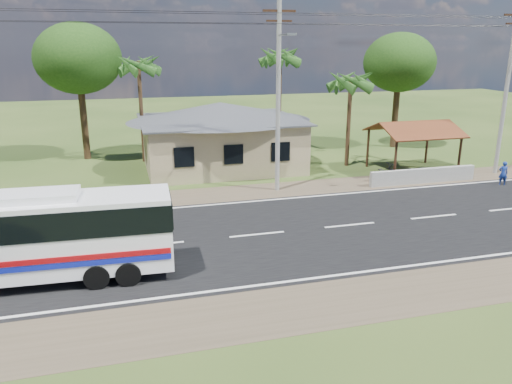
# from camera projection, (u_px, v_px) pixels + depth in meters

# --- Properties ---
(ground) EXTENTS (120.00, 120.00, 0.00)m
(ground) POSITION_uv_depth(u_px,v_px,m) (257.00, 235.00, 22.17)
(ground) COLOR #294117
(ground) RESTS_ON ground
(road) EXTENTS (120.00, 16.00, 0.03)m
(road) POSITION_uv_depth(u_px,v_px,m) (257.00, 235.00, 22.16)
(road) COLOR black
(road) RESTS_ON ground
(house) EXTENTS (12.40, 10.00, 5.00)m
(house) POSITION_uv_depth(u_px,v_px,m) (220.00, 128.00, 33.67)
(house) COLOR tan
(house) RESTS_ON ground
(waiting_shed) EXTENTS (5.20, 4.48, 3.35)m
(waiting_shed) POSITION_uv_depth(u_px,v_px,m) (414.00, 130.00, 32.53)
(waiting_shed) COLOR #321D12
(waiting_shed) RESTS_ON ground
(concrete_barrier) EXTENTS (7.00, 0.30, 0.90)m
(concrete_barrier) POSITION_uv_depth(u_px,v_px,m) (423.00, 176.00, 30.25)
(concrete_barrier) COLOR #9E9E99
(concrete_barrier) RESTS_ON ground
(utility_poles) EXTENTS (32.80, 2.22, 11.00)m
(utility_poles) POSITION_uv_depth(u_px,v_px,m) (273.00, 89.00, 27.18)
(utility_poles) COLOR #9E9E99
(utility_poles) RESTS_ON ground
(palm_near) EXTENTS (2.80, 2.80, 6.70)m
(palm_near) POSITION_uv_depth(u_px,v_px,m) (351.00, 82.00, 33.10)
(palm_near) COLOR #47301E
(palm_near) RESTS_ON ground
(palm_mid) EXTENTS (2.80, 2.80, 8.20)m
(palm_mid) POSITION_uv_depth(u_px,v_px,m) (280.00, 58.00, 35.95)
(palm_mid) COLOR #47301E
(palm_mid) RESTS_ON ground
(palm_far) EXTENTS (2.80, 2.80, 7.70)m
(palm_far) POSITION_uv_depth(u_px,v_px,m) (138.00, 66.00, 34.02)
(palm_far) COLOR #47301E
(palm_far) RESTS_ON ground
(tree_behind_house) EXTENTS (6.00, 6.00, 9.61)m
(tree_behind_house) POSITION_uv_depth(u_px,v_px,m) (78.00, 59.00, 34.73)
(tree_behind_house) COLOR #47301E
(tree_behind_house) RESTS_ON ground
(tree_behind_shed) EXTENTS (5.60, 5.60, 9.02)m
(tree_behind_shed) POSITION_uv_depth(u_px,v_px,m) (399.00, 63.00, 39.08)
(tree_behind_shed) COLOR #47301E
(tree_behind_shed) RESTS_ON ground
(coach_bus) EXTENTS (10.79, 2.77, 3.32)m
(coach_bus) POSITION_uv_depth(u_px,v_px,m) (15.00, 233.00, 17.18)
(coach_bus) COLOR white
(coach_bus) RESTS_ON ground
(motorcycle) EXTENTS (2.06, 1.06, 1.03)m
(motorcycle) POSITION_uv_depth(u_px,v_px,m) (383.00, 172.00, 30.80)
(motorcycle) COLOR black
(motorcycle) RESTS_ON ground
(person) EXTENTS (0.62, 0.53, 1.46)m
(person) POSITION_uv_depth(u_px,v_px,m) (503.00, 173.00, 29.73)
(person) COLOR navy
(person) RESTS_ON ground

